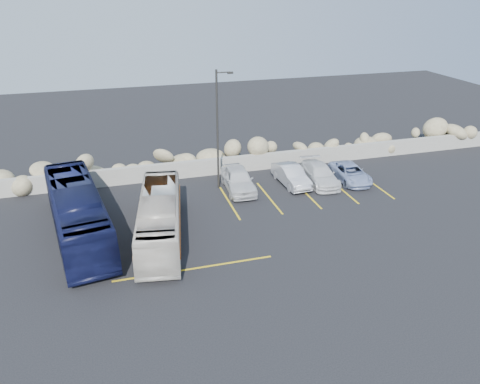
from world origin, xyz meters
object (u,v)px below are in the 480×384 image
object	(u,v)px
car_a	(238,179)
car_c	(320,174)
tour_coach	(77,213)
lamppost	(218,127)
vintage_bus	(160,218)
car_b	(291,175)
car_d	(350,173)

from	to	relation	value
car_a	car_c	bearing A→B (deg)	-1.54
tour_coach	lamppost	bearing A→B (deg)	17.04
vintage_bus	tour_coach	distance (m)	4.53
car_a	car_c	distance (m)	5.83
car_a	car_c	size ratio (longest dim) A/B	1.01
car_b	car_d	xyz separation A→B (m)	(4.28, -0.56, -0.09)
vintage_bus	car_c	xyz separation A→B (m)	(11.70, 4.67, -0.61)
car_c	lamppost	bearing A→B (deg)	175.16
vintage_bus	car_c	size ratio (longest dim) A/B	2.02
lamppost	car_a	world-z (taller)	lamppost
lamppost	tour_coach	world-z (taller)	lamppost
car_a	car_b	bearing A→B (deg)	1.11
car_a	car_b	xyz separation A→B (m)	(3.80, -0.10, -0.10)
lamppost	vintage_bus	distance (m)	8.10
car_b	car_c	world-z (taller)	car_b
tour_coach	car_a	size ratio (longest dim) A/B	2.33
car_c	tour_coach	bearing A→B (deg)	-164.07
car_c	car_d	bearing A→B (deg)	-1.41
vintage_bus	car_d	size ratio (longest dim) A/B	2.18
car_b	car_d	bearing A→B (deg)	-10.62
vintage_bus	car_d	xyz separation A→B (m)	(13.97, 4.44, -0.68)
lamppost	tour_coach	xyz separation A→B (m)	(-9.03, -4.37, -2.83)
tour_coach	car_d	world-z (taller)	tour_coach
vintage_bus	tour_coach	bearing A→B (deg)	170.49
vintage_bus	car_a	world-z (taller)	vintage_bus
car_a	car_b	world-z (taller)	car_a
lamppost	tour_coach	distance (m)	10.43
vintage_bus	car_b	world-z (taller)	vintage_bus
lamppost	car_c	bearing A→B (deg)	-9.39
car_a	car_d	size ratio (longest dim) A/B	1.09
lamppost	car_c	distance (m)	7.94
car_c	car_d	distance (m)	2.28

